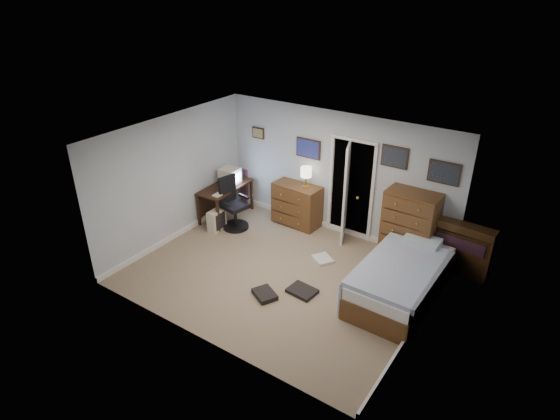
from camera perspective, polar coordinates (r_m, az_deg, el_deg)
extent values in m
cube|color=#826B5A|center=(8.42, -0.02, -7.87)|extent=(5.00, 4.00, 0.02)
cube|color=#321A10|center=(10.05, -6.70, 2.83)|extent=(0.65, 1.31, 0.04)
cube|color=#321A10|center=(9.95, -9.88, -0.03)|extent=(0.05, 0.05, 0.70)
cube|color=#321A10|center=(9.64, -7.57, -0.76)|extent=(0.05, 0.05, 0.70)
cube|color=#321A10|center=(10.78, -5.72, 2.45)|extent=(0.05, 0.05, 0.70)
cube|color=#321A10|center=(10.50, -3.48, 1.84)|extent=(0.05, 0.05, 0.70)
cube|color=#321A10|center=(10.34, -7.82, 1.51)|extent=(0.08, 1.18, 0.49)
cube|color=beige|center=(10.06, -6.13, 4.17)|extent=(0.39, 0.37, 0.34)
cube|color=#8CB2F2|center=(9.95, -5.24, 3.95)|extent=(0.02, 0.28, 0.22)
cube|color=beige|center=(10.13, -6.08, 3.25)|extent=(0.26, 0.26, 0.02)
cube|color=beige|center=(9.69, -7.23, 2.05)|extent=(0.16, 0.40, 0.02)
cube|color=beige|center=(9.78, -7.73, -1.21)|extent=(0.21, 0.42, 0.44)
cube|color=black|center=(9.72, -7.25, -1.36)|extent=(0.02, 0.30, 0.35)
cylinder|color=black|center=(9.89, -5.39, -1.98)|extent=(0.63, 0.63, 0.06)
cylinder|color=black|center=(9.78, -5.45, -0.82)|extent=(0.07, 0.07, 0.41)
cube|color=black|center=(9.67, -5.51, 0.48)|extent=(0.54, 0.54, 0.08)
cube|color=black|center=(9.70, -6.44, 2.59)|extent=(0.14, 0.42, 0.57)
cube|color=black|center=(9.47, -6.70, 0.79)|extent=(0.31, 0.11, 0.04)
cube|color=black|center=(9.75, -4.42, 1.69)|extent=(0.31, 0.11, 0.04)
cube|color=maroon|center=(10.82, -4.27, 2.97)|extent=(0.17, 0.17, 0.82)
cube|color=#58351B|center=(9.83, 2.09, 0.68)|extent=(1.04, 0.57, 0.89)
cylinder|color=gold|center=(9.54, 3.15, 2.85)|extent=(0.14, 0.14, 0.02)
cylinder|color=gold|center=(9.49, 3.17, 3.59)|extent=(0.03, 0.03, 0.27)
cylinder|color=beige|center=(9.42, 3.20, 4.65)|extent=(0.24, 0.24, 0.20)
cube|color=black|center=(9.55, 9.52, 3.14)|extent=(0.90, 0.60, 2.00)
cube|color=white|center=(9.45, 6.20, 3.11)|extent=(0.06, 0.05, 2.00)
cube|color=white|center=(9.11, 11.17, 1.78)|extent=(0.06, 0.05, 2.00)
cube|color=white|center=(8.90, 9.09, 8.44)|extent=(0.96, 0.05, 0.06)
cube|color=white|center=(9.20, 8.10, 2.30)|extent=(0.31, 0.77, 2.00)
sphere|color=gold|center=(8.96, 9.42, 1.49)|extent=(0.06, 0.06, 0.06)
cube|color=#58351B|center=(8.81, 15.52, -1.96)|extent=(0.95, 0.59, 1.37)
cube|color=#58351B|center=(8.84, 21.18, -4.37)|extent=(1.07, 0.33, 0.95)
cube|color=black|center=(8.68, 21.20, -3.58)|extent=(0.98, 0.17, 0.32)
cube|color=maroon|center=(8.70, 21.16, -3.82)|extent=(0.85, 0.18, 0.23)
cube|color=#58351B|center=(8.04, 14.47, -9.03)|extent=(1.13, 2.20, 0.38)
cube|color=white|center=(7.87, 14.71, -7.33)|extent=(1.09, 2.16, 0.20)
cube|color=#54699C|center=(7.72, 14.51, -6.98)|extent=(1.19, 1.88, 0.11)
cube|color=#54699C|center=(8.05, 10.45, -7.48)|extent=(0.08, 1.85, 0.59)
cube|color=#76A8BD|center=(8.46, 16.91, -3.77)|extent=(0.61, 0.43, 0.14)
cube|color=#331E11|center=(10.10, -2.67, 9.37)|extent=(0.30, 0.03, 0.24)
cube|color=olive|center=(10.08, -2.73, 9.34)|extent=(0.25, 0.01, 0.19)
cube|color=#331E11|center=(9.47, 3.48, 7.50)|extent=(0.55, 0.03, 0.40)
cube|color=#180C5A|center=(9.46, 3.42, 7.47)|extent=(0.50, 0.01, 0.35)
cube|color=#331E11|center=(8.68, 13.81, 6.32)|extent=(0.50, 0.03, 0.40)
cube|color=black|center=(8.67, 13.76, 6.29)|extent=(0.45, 0.01, 0.35)
cube|color=#331E11|center=(8.48, 19.37, 4.31)|extent=(0.55, 0.03, 0.40)
cube|color=black|center=(8.46, 19.34, 4.27)|extent=(0.50, 0.01, 0.35)
cube|color=black|center=(7.88, -1.87, -10.23)|extent=(0.50, 0.46, 0.08)
cube|color=black|center=(7.97, 2.71, -9.83)|extent=(0.49, 0.40, 0.06)
cube|color=silver|center=(8.81, 5.22, -5.98)|extent=(0.47, 0.45, 0.05)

